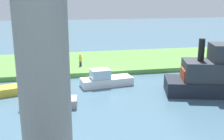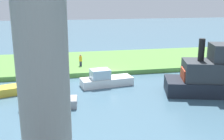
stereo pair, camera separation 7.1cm
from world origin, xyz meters
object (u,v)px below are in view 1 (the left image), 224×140
(motorboat_red, at_px, (201,73))
(mooring_post, at_px, (44,68))
(bridge_pylon, at_px, (43,67))
(riverboat_paddlewheel, at_px, (47,101))
(person_on_bank, at_px, (80,60))
(skiff_small, at_px, (105,80))

(motorboat_red, bearing_deg, mooring_post, -13.83)
(bridge_pylon, bearing_deg, riverboat_paddlewheel, -88.63)
(bridge_pylon, distance_m, mooring_post, 17.00)
(riverboat_paddlewheel, bearing_deg, person_on_bank, -108.46)
(mooring_post, xyz_separation_m, skiff_small, (-5.87, 4.28, -0.40))
(person_on_bank, xyz_separation_m, skiff_small, (-1.74, 6.55, -0.60))
(mooring_post, bearing_deg, riverboat_paddlewheel, 92.96)
(mooring_post, relative_size, riverboat_paddlewheel, 0.22)
(mooring_post, height_order, riverboat_paddlewheel, mooring_post)
(bridge_pylon, relative_size, skiff_small, 1.97)
(mooring_post, xyz_separation_m, riverboat_paddlewheel, (-0.45, 8.74, -0.48))
(bridge_pylon, height_order, mooring_post, bridge_pylon)
(mooring_post, distance_m, motorboat_red, 16.77)
(bridge_pylon, relative_size, mooring_post, 10.29)
(riverboat_paddlewheel, distance_m, skiff_small, 7.02)
(person_on_bank, relative_size, skiff_small, 0.27)
(bridge_pylon, bearing_deg, motorboat_red, -141.46)
(mooring_post, height_order, motorboat_red, motorboat_red)
(bridge_pylon, distance_m, skiff_small, 14.02)
(riverboat_paddlewheel, height_order, motorboat_red, motorboat_red)
(bridge_pylon, relative_size, person_on_bank, 7.41)
(riverboat_paddlewheel, relative_size, skiff_small, 0.86)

